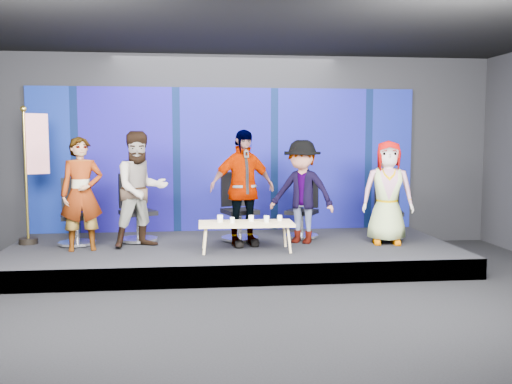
{
  "coord_description": "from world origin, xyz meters",
  "views": [
    {
      "loc": [
        -0.64,
        -6.48,
        2.01
      ],
      "look_at": [
        0.38,
        2.4,
        1.15
      ],
      "focal_mm": 40.0,
      "sensor_mm": 36.0,
      "label": 1
    }
  ],
  "objects_px": {
    "panelist_b": "(141,189)",
    "mug_b": "(232,220)",
    "coffee_table": "(246,225)",
    "panelist_e": "(388,192)",
    "chair_d": "(303,218)",
    "chair_a": "(77,223)",
    "chair_c": "(239,218)",
    "panelist_a": "(82,194)",
    "mug_c": "(251,218)",
    "mug_a": "(220,218)",
    "panelist_c": "(242,188)",
    "chair_e": "(388,219)",
    "flag_stand": "(33,171)",
    "mug_d": "(267,219)",
    "mug_e": "(280,218)",
    "panelist_d": "(302,192)",
    "chair_b": "(137,219)"
  },
  "relations": [
    {
      "from": "chair_d",
      "to": "mug_d",
      "type": "bearing_deg",
      "value": -95.26
    },
    {
      "from": "panelist_e",
      "to": "mug_e",
      "type": "xyz_separation_m",
      "value": [
        -1.79,
        -0.24,
        -0.35
      ]
    },
    {
      "from": "panelist_e",
      "to": "mug_d",
      "type": "height_order",
      "value": "panelist_e"
    },
    {
      "from": "mug_b",
      "to": "chair_d",
      "type": "bearing_deg",
      "value": 40.38
    },
    {
      "from": "mug_c",
      "to": "mug_a",
      "type": "bearing_deg",
      "value": -179.17
    },
    {
      "from": "panelist_d",
      "to": "flag_stand",
      "type": "distance_m",
      "value": 4.32
    },
    {
      "from": "chair_d",
      "to": "panelist_e",
      "type": "distance_m",
      "value": 1.51
    },
    {
      "from": "chair_b",
      "to": "mug_a",
      "type": "bearing_deg",
      "value": -60.86
    },
    {
      "from": "panelist_a",
      "to": "chair_e",
      "type": "relative_size",
      "value": 1.68
    },
    {
      "from": "chair_e",
      "to": "panelist_e",
      "type": "bearing_deg",
      "value": -98.73
    },
    {
      "from": "panelist_a",
      "to": "chair_d",
      "type": "bearing_deg",
      "value": -0.93
    },
    {
      "from": "panelist_a",
      "to": "chair_c",
      "type": "relative_size",
      "value": 1.52
    },
    {
      "from": "panelist_b",
      "to": "mug_d",
      "type": "distance_m",
      "value": 2.02
    },
    {
      "from": "coffee_table",
      "to": "panelist_e",
      "type": "bearing_deg",
      "value": 8.28
    },
    {
      "from": "chair_c",
      "to": "panelist_c",
      "type": "relative_size",
      "value": 0.62
    },
    {
      "from": "panelist_b",
      "to": "mug_d",
      "type": "height_order",
      "value": "panelist_b"
    },
    {
      "from": "panelist_a",
      "to": "chair_c",
      "type": "bearing_deg",
      "value": 1.3
    },
    {
      "from": "chair_b",
      "to": "chair_d",
      "type": "xyz_separation_m",
      "value": [
        2.78,
        0.05,
        -0.03
      ]
    },
    {
      "from": "panelist_a",
      "to": "coffee_table",
      "type": "distance_m",
      "value": 2.52
    },
    {
      "from": "chair_a",
      "to": "chair_c",
      "type": "height_order",
      "value": "chair_c"
    },
    {
      "from": "panelist_a",
      "to": "chair_c",
      "type": "height_order",
      "value": "panelist_a"
    },
    {
      "from": "chair_c",
      "to": "panelist_b",
      "type": "bearing_deg",
      "value": 177.78
    },
    {
      "from": "panelist_c",
      "to": "chair_e",
      "type": "xyz_separation_m",
      "value": [
        2.51,
        0.39,
        -0.58
      ]
    },
    {
      "from": "panelist_a",
      "to": "chair_e",
      "type": "bearing_deg",
      "value": -6.92
    },
    {
      "from": "chair_b",
      "to": "mug_b",
      "type": "xyz_separation_m",
      "value": [
        1.5,
        -1.04,
        0.11
      ]
    },
    {
      "from": "panelist_a",
      "to": "chair_c",
      "type": "distance_m",
      "value": 2.54
    },
    {
      "from": "panelist_b",
      "to": "mug_c",
      "type": "xyz_separation_m",
      "value": [
        1.68,
        -0.42,
        -0.42
      ]
    },
    {
      "from": "chair_d",
      "to": "mug_e",
      "type": "xyz_separation_m",
      "value": [
        -0.55,
        -0.95,
        0.14
      ]
    },
    {
      "from": "mug_c",
      "to": "chair_e",
      "type": "bearing_deg",
      "value": 16.72
    },
    {
      "from": "panelist_a",
      "to": "mug_d",
      "type": "distance_m",
      "value": 2.81
    },
    {
      "from": "mug_d",
      "to": "mug_b",
      "type": "bearing_deg",
      "value": -175.95
    },
    {
      "from": "flag_stand",
      "to": "chair_d",
      "type": "bearing_deg",
      "value": -27.41
    },
    {
      "from": "panelist_b",
      "to": "mug_e",
      "type": "height_order",
      "value": "panelist_b"
    },
    {
      "from": "panelist_c",
      "to": "mug_e",
      "type": "relative_size",
      "value": 21.06
    },
    {
      "from": "panelist_d",
      "to": "chair_e",
      "type": "height_order",
      "value": "panelist_d"
    },
    {
      "from": "chair_e",
      "to": "mug_c",
      "type": "height_order",
      "value": "chair_e"
    },
    {
      "from": "panelist_b",
      "to": "panelist_d",
      "type": "height_order",
      "value": "panelist_b"
    },
    {
      "from": "panelist_c",
      "to": "chair_d",
      "type": "bearing_deg",
      "value": 12.91
    },
    {
      "from": "panelist_b",
      "to": "mug_b",
      "type": "xyz_separation_m",
      "value": [
        1.38,
        -0.55,
        -0.42
      ]
    },
    {
      "from": "coffee_table",
      "to": "mug_c",
      "type": "height_order",
      "value": "mug_c"
    },
    {
      "from": "chair_d",
      "to": "flag_stand",
      "type": "bearing_deg",
      "value": -148.79
    },
    {
      "from": "chair_b",
      "to": "mug_e",
      "type": "height_order",
      "value": "chair_b"
    },
    {
      "from": "chair_e",
      "to": "panelist_e",
      "type": "distance_m",
      "value": 0.7
    },
    {
      "from": "panelist_e",
      "to": "panelist_c",
      "type": "bearing_deg",
      "value": -169.71
    },
    {
      "from": "panelist_e",
      "to": "mug_d",
      "type": "bearing_deg",
      "value": -158.04
    },
    {
      "from": "mug_e",
      "to": "mug_b",
      "type": "bearing_deg",
      "value": -169.27
    },
    {
      "from": "chair_c",
      "to": "chair_e",
      "type": "distance_m",
      "value": 2.53
    },
    {
      "from": "panelist_e",
      "to": "mug_e",
      "type": "bearing_deg",
      "value": -160.1
    },
    {
      "from": "chair_e",
      "to": "flag_stand",
      "type": "xyz_separation_m",
      "value": [
        -5.82,
        0.2,
        0.83
      ]
    },
    {
      "from": "panelist_b",
      "to": "panelist_e",
      "type": "distance_m",
      "value": 3.91
    }
  ]
}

